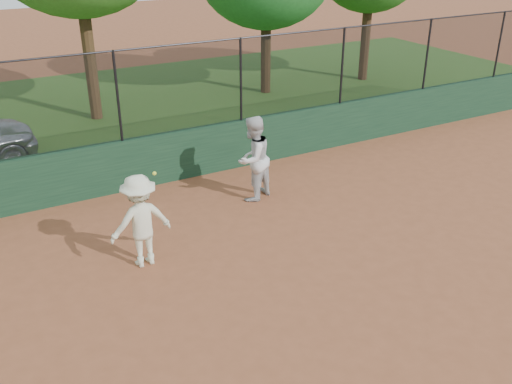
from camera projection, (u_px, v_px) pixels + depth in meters
ground at (280, 328)px, 8.69m from camera, size 80.00×80.00×0.00m
back_wall at (146, 161)px, 13.18m from camera, size 26.00×0.20×1.20m
grass_strip at (85, 117)px, 18.17m from camera, size 36.00×12.00×0.01m
player_second at (253, 159)px, 12.40m from camera, size 1.14×1.04×1.90m
player_main at (141, 221)px, 9.99m from camera, size 1.14×0.69×1.83m
fence_assembly at (139, 92)px, 12.47m from camera, size 26.00×0.06×2.00m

